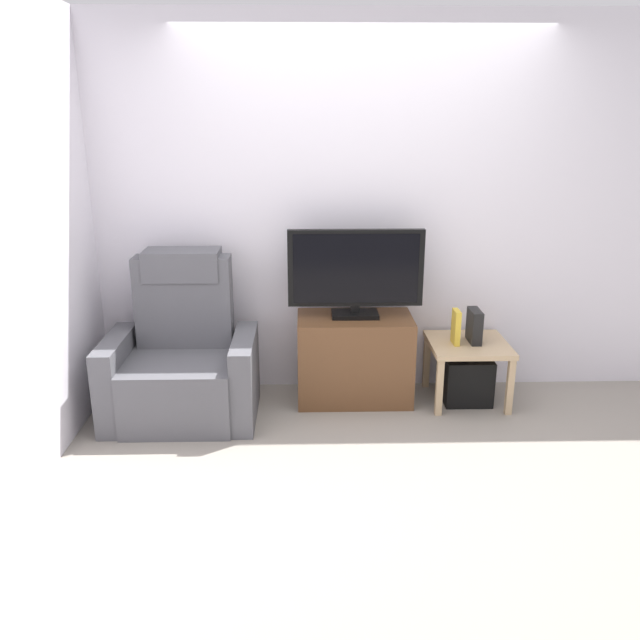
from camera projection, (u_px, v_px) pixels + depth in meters
The scene contains 10 objects.
ground_plane at pixel (372, 457), 3.88m from camera, with size 6.40×6.40×0.00m, color gray.
wall_back at pixel (360, 210), 4.55m from camera, with size 6.40×0.06×2.60m, color silver.
wall_side at pixel (22, 243), 3.44m from camera, with size 0.06×4.48×2.60m, color silver.
tv_stand at pixel (354, 358), 4.58m from camera, with size 0.79×0.45×0.61m.
television at pixel (356, 271), 4.41m from camera, with size 0.92×0.20×0.60m.
recliner_armchair at pixel (182, 361), 4.35m from camera, with size 0.98×0.78×1.08m.
side_table at pixel (468, 351), 4.54m from camera, with size 0.54×0.54×0.43m.
subwoofer_box at pixel (466, 378), 4.61m from camera, with size 0.33×0.33×0.33m, color black.
book_upright at pixel (456, 327), 4.47m from camera, with size 0.04×0.13×0.24m, color gold.
game_console at pixel (474, 326), 4.50m from camera, with size 0.07×0.20×0.23m, color black.
Camera 1 is at (-0.39, -3.43, 1.97)m, focal length 36.67 mm.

